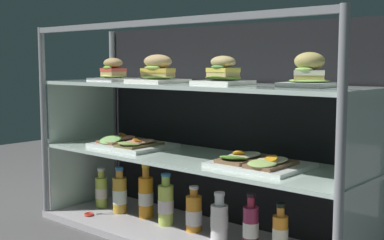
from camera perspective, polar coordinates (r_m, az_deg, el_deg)
The scene contains 21 objects.
case_base_deck at distance 2.25m, azimuth 0.00°, elevation -12.71°, with size 1.54×0.46×0.03m, color #BAB4B9.
case_frame at distance 2.26m, azimuth 2.49°, elevation -0.16°, with size 1.54×0.46×0.91m.
riser_lower_tier at distance 2.20m, azimuth 0.00°, elevation -8.43°, with size 1.48×0.40×0.32m.
shelf_lower_glass at distance 2.16m, azimuth 0.00°, elevation -4.19°, with size 1.49×0.42×0.02m, color silver.
riser_upper_tier at distance 2.14m, azimuth 0.00°, elevation -0.21°, with size 1.48×0.40×0.29m.
shelf_upper_glass at distance 2.13m, azimuth 0.00°, elevation 3.84°, with size 1.49×0.42×0.02m, color silver.
plated_roll_sandwich_near_left_corner at distance 2.49m, azimuth -8.68°, elevation 5.25°, with size 0.18×0.18×0.11m.
plated_roll_sandwich_center at distance 2.23m, azimuth -3.79°, elevation 5.24°, with size 0.21×0.21×0.12m.
plated_roll_sandwich_mid_right at distance 2.01m, azimuth 3.43°, elevation 5.05°, with size 0.18×0.18×0.11m.
plated_roll_sandwich_far_right at distance 1.86m, azimuth 12.80°, elevation 5.02°, with size 0.17×0.17×0.12m.
open_sandwich_tray_near_left_corner at distance 2.39m, azimuth -6.80°, elevation -2.59°, with size 0.34×0.28×0.06m.
open_sandwich_tray_center at distance 1.94m, azimuth 7.21°, elevation -4.64°, with size 0.34×0.28×0.06m.
juice_bottle_front_middle at distance 2.65m, azimuth -9.94°, elevation -7.71°, with size 0.06×0.06×0.20m.
juice_bottle_back_right at distance 2.54m, azimuth -7.90°, elevation -8.11°, with size 0.07×0.07×0.22m.
juice_bottle_front_left_end at distance 2.44m, azimuth -5.10°, elevation -8.36°, with size 0.07×0.07×0.25m.
juice_bottle_front_fourth at distance 2.33m, azimuth -2.90°, elevation -9.21°, with size 0.07×0.07×0.23m.
juice_bottle_front_second at distance 2.25m, azimuth 0.21°, elevation -10.26°, with size 0.07×0.07×0.20m.
juice_bottle_near_post at distance 2.14m, azimuth 3.03°, elevation -10.99°, with size 0.07×0.07×0.20m.
juice_bottle_front_right_end at distance 2.06m, azimuth 6.49°, elevation -11.57°, with size 0.06×0.06×0.22m.
juice_bottle_back_center at distance 1.99m, azimuth 9.70°, elevation -12.32°, with size 0.06×0.06×0.20m.
kitchen_scissors at distance 2.54m, azimuth -10.84°, elevation -10.16°, with size 0.14×0.17×0.01m.
Camera 1 is at (1.40, -1.61, 0.75)m, focal length 48.40 mm.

